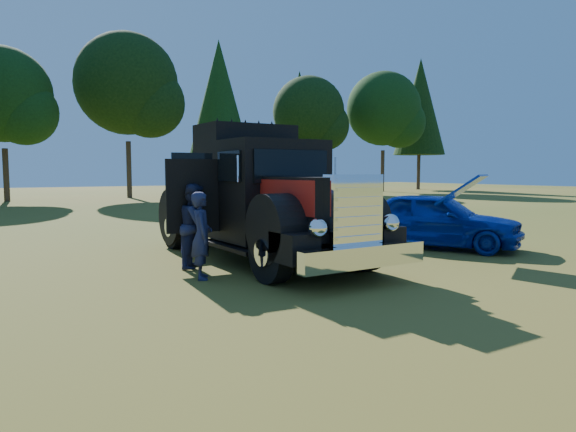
{
  "coord_description": "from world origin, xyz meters",
  "views": [
    {
      "loc": [
        -6.2,
        -8.31,
        1.95
      ],
      "look_at": [
        -1.01,
        -0.02,
        1.1
      ],
      "focal_mm": 32.0,
      "sensor_mm": 36.0,
      "label": 1
    }
  ],
  "objects_px": {
    "diamond_t_truck": "(264,202)",
    "spectator_far": "(196,226)",
    "spectator_near": "(202,236)",
    "hotrod_coupe": "(435,220)"
  },
  "relations": [
    {
      "from": "diamond_t_truck",
      "to": "spectator_far",
      "type": "relative_size",
      "value": 4.2
    },
    {
      "from": "diamond_t_truck",
      "to": "spectator_far",
      "type": "bearing_deg",
      "value": -179.91
    },
    {
      "from": "spectator_far",
      "to": "diamond_t_truck",
      "type": "bearing_deg",
      "value": -53.08
    },
    {
      "from": "diamond_t_truck",
      "to": "spectator_near",
      "type": "distance_m",
      "value": 2.25
    },
    {
      "from": "hotrod_coupe",
      "to": "spectator_far",
      "type": "bearing_deg",
      "value": 173.83
    },
    {
      "from": "diamond_t_truck",
      "to": "spectator_far",
      "type": "distance_m",
      "value": 1.65
    },
    {
      "from": "diamond_t_truck",
      "to": "spectator_near",
      "type": "bearing_deg",
      "value": -150.29
    },
    {
      "from": "spectator_near",
      "to": "spectator_far",
      "type": "height_order",
      "value": "spectator_far"
    },
    {
      "from": "hotrod_coupe",
      "to": "spectator_near",
      "type": "relative_size",
      "value": 2.83
    },
    {
      "from": "spectator_near",
      "to": "spectator_far",
      "type": "xyz_separation_m",
      "value": [
        0.32,
        1.09,
        0.06
      ]
    }
  ]
}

